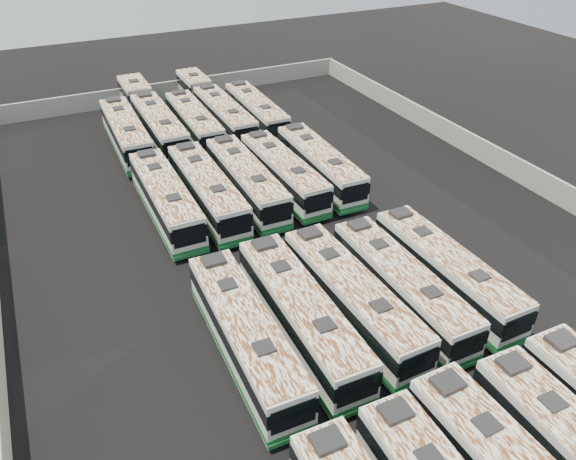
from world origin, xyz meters
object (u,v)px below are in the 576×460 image
object	(u,v)px
bus_midfront_right	(401,286)
bus_back_center	(194,123)
bus_midfront_far_left	(246,335)
bus_midback_left	(207,191)
bus_midback_center	(246,181)
bus_back_far_right	(256,112)
bus_midback_right	(283,173)
bus_back_far_left	(126,134)
bus_midfront_left	(301,315)
bus_midback_far_left	(166,199)
bus_back_right	(214,106)
bus_midfront_center	(352,299)
bus_midback_far_right	(320,165)
bus_back_left	(151,116)
bus_midfront_far_right	(446,271)

from	to	relation	value
bus_midfront_right	bus_back_center	world-z (taller)	bus_back_center
bus_midfront_far_left	bus_midback_left	world-z (taller)	bus_midback_left
bus_midback_center	bus_back_far_right	world-z (taller)	bus_midback_center
bus_back_far_right	bus_midback_right	bearing A→B (deg)	-102.46
bus_midback_center	bus_back_far_left	distance (m)	16.43
bus_back_center	bus_back_far_right	distance (m)	7.19
bus_midfront_far_left	bus_midfront_left	distance (m)	3.68
bus_midback_far_left	bus_midback_left	distance (m)	3.52
bus_midback_far_left	bus_midback_center	xyz separation A→B (m)	(7.12, 0.05, -0.01)
bus_midfront_far_left	bus_back_far_left	xyz separation A→B (m)	(0.05, 32.41, 0.03)
bus_back_right	bus_midfront_right	bearing A→B (deg)	-89.75
bus_midfront_center	bus_midback_right	bearing A→B (deg)	77.28
bus_midfront_right	bus_midback_far_right	world-z (taller)	bus_midback_far_right
bus_midfront_right	bus_back_far_right	world-z (taller)	bus_midfront_right
bus_midfront_left	bus_back_far_left	distance (m)	32.48
bus_midback_left	bus_back_far_left	xyz separation A→B (m)	(-3.55, 14.99, 0.00)
bus_midback_far_right	bus_back_left	size ratio (longest dim) A/B	0.62
bus_back_far_right	bus_back_center	bearing A→B (deg)	-177.72
bus_midfront_center	bus_back_center	world-z (taller)	bus_midfront_center
bus_back_center	bus_midback_center	bearing A→B (deg)	-89.02
bus_back_far_left	bus_back_center	xyz separation A→B (m)	(7.15, -0.16, -0.08)
bus_midfront_far_right	bus_midback_center	xyz separation A→B (m)	(-7.27, 17.75, 0.05)
bus_midfront_right	bus_midback_right	world-z (taller)	same
bus_midfront_far_right	bus_back_far_left	world-z (taller)	bus_back_far_left
bus_back_left	bus_midback_center	bearing A→B (deg)	-78.66
bus_midfront_center	bus_back_far_right	distance (m)	33.01
bus_back_center	bus_midback_far_left	bearing A→B (deg)	-114.91
bus_back_right	bus_midback_left	bearing A→B (deg)	-110.83
bus_midfront_right	bus_midback_right	size ratio (longest dim) A/B	1.00
bus_midback_left	bus_midback_right	bearing A→B (deg)	2.03
bus_midfront_far_left	bus_back_far_left	bearing A→B (deg)	91.22
bus_midback_left	bus_back_center	bearing A→B (deg)	76.62
bus_midfront_far_left	bus_back_far_right	bearing A→B (deg)	67.35
bus_midback_far_left	bus_back_far_right	size ratio (longest dim) A/B	1.03
bus_midfront_center	bus_midfront_far_right	world-z (taller)	bus_midfront_center
bus_midback_center	bus_back_far_left	xyz separation A→B (m)	(-7.16, 14.78, 0.03)
bus_back_far_left	bus_back_center	distance (m)	7.15
bus_back_right	bus_midfront_far_left	bearing A→B (deg)	-106.48
bus_midfront_left	bus_midback_center	xyz separation A→B (m)	(3.54, 17.50, -0.04)
bus_midfront_right	bus_back_left	bearing A→B (deg)	101.31
bus_midfront_far_left	bus_back_left	world-z (taller)	bus_back_left
bus_midback_far_right	bus_back_far_left	size ratio (longest dim) A/B	0.97
bus_midfront_left	bus_back_far_right	distance (m)	33.97
bus_midfront_right	bus_midback_center	distance (m)	18.12
bus_midback_left	bus_midback_center	size ratio (longest dim) A/B	1.01
bus_midback_center	bus_back_center	bearing A→B (deg)	90.85
bus_midback_left	bus_back_far_left	bearing A→B (deg)	103.58
bus_midfront_far_right	bus_back_far_right	world-z (taller)	bus_midfront_far_right
bus_midfront_left	bus_midback_center	size ratio (longest dim) A/B	1.02
bus_back_left	bus_back_right	size ratio (longest dim) A/B	1.03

